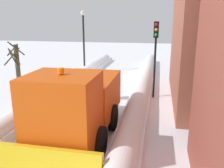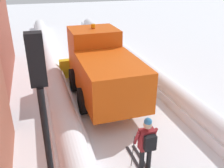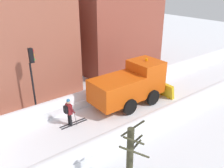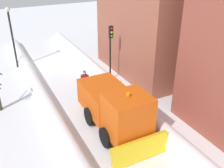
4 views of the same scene
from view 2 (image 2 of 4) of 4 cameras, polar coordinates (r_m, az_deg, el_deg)
ground_plane at (r=10.85m, az=1.53°, el=-4.75°), size 80.00×80.00×0.00m
snowbank_left at (r=10.20m, az=-11.83°, el=-4.74°), size 1.10×36.00×0.97m
snowbank_right at (r=11.68m, az=13.18°, el=-1.44°), size 1.10×36.00×0.90m
plow_truck at (r=10.89m, az=-2.39°, el=3.92°), size 3.20×5.98×3.12m
skier at (r=7.05m, az=8.00°, el=-13.42°), size 0.62×1.80×1.81m
traffic_light_pole at (r=4.53m, az=-15.78°, el=-5.34°), size 0.28×0.42×4.45m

